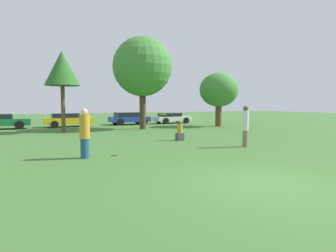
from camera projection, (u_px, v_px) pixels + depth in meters
ground_plane at (261, 184)px, 7.02m from camera, size 120.00×120.00×0.00m
person_thrower at (85, 133)px, 10.38m from camera, size 0.38×0.38×1.82m
person_catcher at (245, 125)px, 13.18m from camera, size 0.28×0.28×1.91m
frisbee at (162, 114)px, 11.20m from camera, size 0.26×0.26×0.05m
bystander_sitting at (180, 132)px, 15.54m from camera, size 0.39×0.33×1.08m
tree_1 at (62, 69)px, 19.70m from camera, size 2.39×2.39×5.66m
tree_2 at (142, 67)px, 22.51m from camera, size 4.68×4.68×7.28m
tree_3 at (219, 90)px, 25.38m from camera, size 3.43×3.43×4.78m
parked_car_green at (0, 121)px, 22.53m from camera, size 4.22×1.87×1.22m
parked_car_yellow at (68, 120)px, 25.11m from camera, size 4.05×1.98×1.19m
parked_car_blue at (129, 118)px, 27.90m from camera, size 3.83×2.05×1.20m
parked_car_white at (172, 118)px, 29.77m from camera, size 3.81×1.92×1.08m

